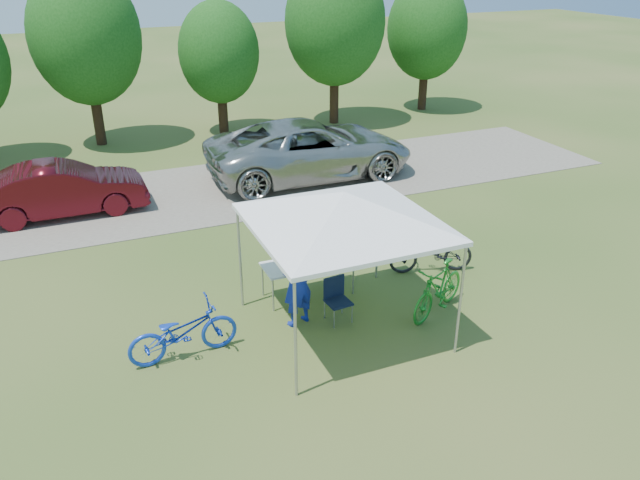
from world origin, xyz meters
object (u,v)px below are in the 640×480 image
at_px(bike_blue, 183,332).
at_px(folding_table, 308,264).
at_px(cooler, 298,257).
at_px(cyclist, 297,283).
at_px(sedan, 63,189).
at_px(minivan, 310,149).
at_px(bike_green, 438,289).
at_px(bike_dark, 431,252).
at_px(folding_chair, 336,295).

bearing_deg(bike_blue, folding_table, -71.31).
height_order(cooler, bike_blue, cooler).
bearing_deg(cyclist, folding_table, -140.37).
xyz_separation_m(bike_blue, sedan, (-1.57, 7.58, 0.21)).
distance_m(cyclist, minivan, 8.32).
relative_size(cooler, bike_blue, 0.23).
distance_m(folding_table, bike_green, 2.63).
relative_size(cyclist, sedan, 0.42).
distance_m(cyclist, bike_dark, 3.54).
bearing_deg(sedan, minivan, -88.20).
bearing_deg(cyclist, folding_chair, 152.83).
bearing_deg(bike_green, bike_blue, -123.08).
bearing_deg(sedan, folding_chair, -149.17).
height_order(bike_blue, bike_green, bike_green).
height_order(folding_table, minivan, minivan).
distance_m(folding_chair, minivan, 8.17).
relative_size(bike_green, bike_dark, 0.95).
bearing_deg(minivan, bike_blue, 145.41).
height_order(cooler, sedan, sedan).
bearing_deg(folding_table, bike_green, -38.37).
distance_m(bike_dark, minivan, 6.84).
bearing_deg(cooler, minivan, 66.00).
bearing_deg(bike_dark, bike_blue, -63.29).
xyz_separation_m(bike_green, bike_dark, (0.79, 1.50, -0.04)).
height_order(cooler, bike_green, cooler).
relative_size(cooler, cyclist, 0.26).
bearing_deg(cyclist, minivan, -131.77).
bearing_deg(cooler, cyclist, -112.15).
distance_m(bike_green, bike_dark, 1.70).
bearing_deg(bike_dark, sedan, -115.87).
xyz_separation_m(folding_table, folding_chair, (0.16, -1.04, -0.21)).
bearing_deg(folding_chair, minivan, 66.61).
distance_m(folding_table, cyclist, 1.10).
bearing_deg(bike_green, sedan, -168.84).
xyz_separation_m(folding_table, bike_blue, (-2.78, -1.14, -0.21)).
bearing_deg(bike_green, folding_table, -155.65).
relative_size(folding_chair, bike_dark, 0.46).
distance_m(bike_blue, bike_green, 4.86).
height_order(folding_chair, bike_blue, bike_blue).
height_order(cyclist, bike_blue, cyclist).
bearing_deg(cyclist, bike_blue, -12.28).
bearing_deg(cyclist, bike_dark, 175.02).
xyz_separation_m(cyclist, bike_dark, (3.43, 0.79, -0.39)).
distance_m(folding_table, minivan, 7.25).
bearing_deg(sedan, cooler, -147.53).
relative_size(folding_chair, minivan, 0.14).
bearing_deg(cyclist, cooler, -130.14).
distance_m(bike_green, minivan, 8.37).
bearing_deg(folding_chair, bike_green, -22.06).
height_order(folding_table, sedan, sedan).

